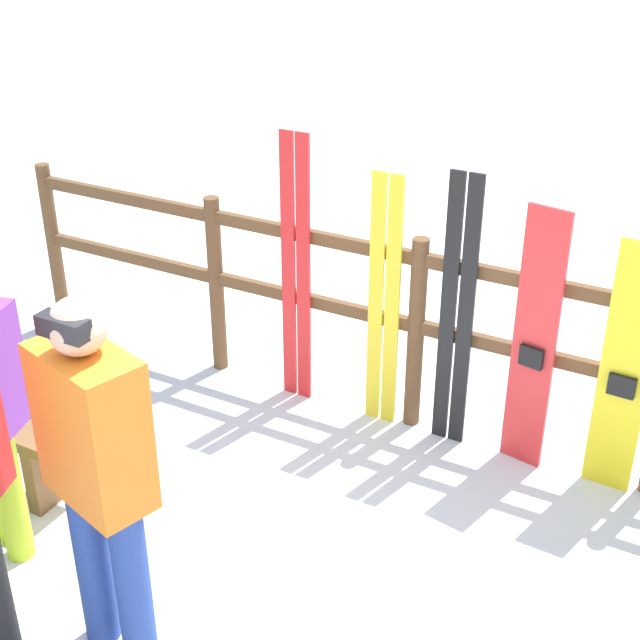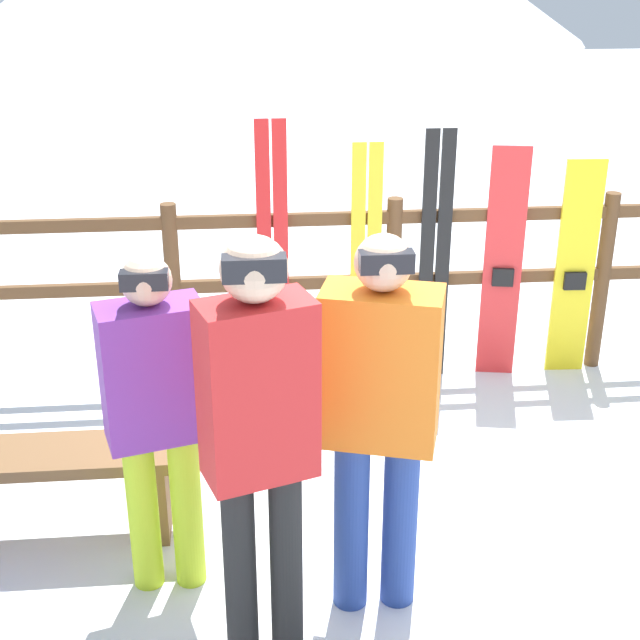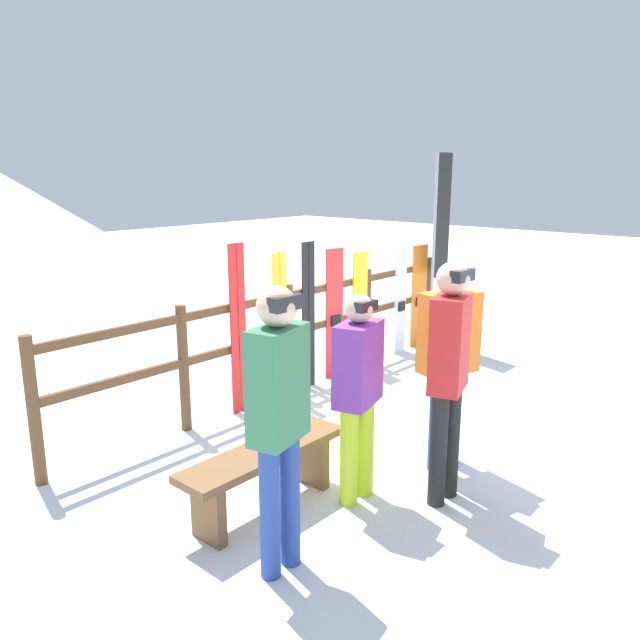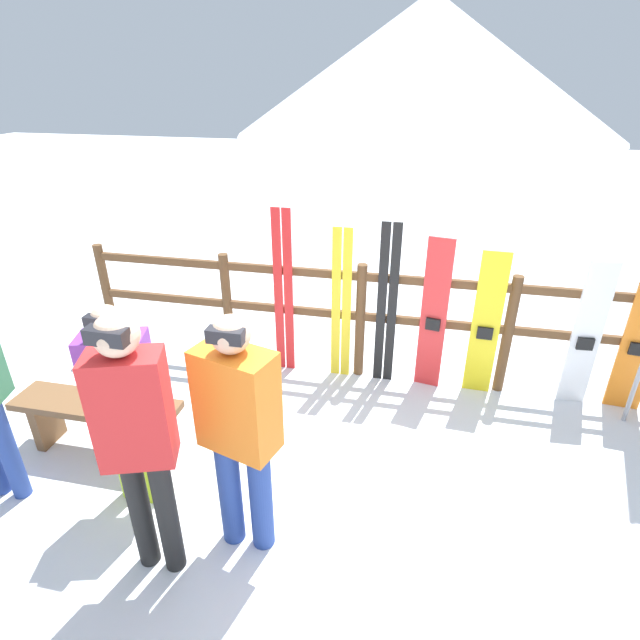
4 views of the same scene
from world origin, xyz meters
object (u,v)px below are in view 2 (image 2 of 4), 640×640
person_orange (379,405)px  ski_pair_black (435,258)px  bench (50,473)px  ski_pair_yellow (366,266)px  person_red (259,428)px  ski_pair_red (273,258)px  snowboard_red (503,265)px  snowboard_yellow (575,270)px  person_purple (156,406)px

person_orange → ski_pair_black: (0.70, 2.19, -0.16)m
bench → ski_pair_yellow: 2.40m
person_red → ski_pair_red: bearing=86.5°
bench → ski_pair_red: size_ratio=0.79×
snowboard_red → bench: bearing=-149.3°
ski_pair_yellow → snowboard_yellow: (1.39, -0.00, -0.07)m
ski_pair_black → snowboard_red: size_ratio=1.07×
ski_pair_black → bench: bearing=-144.3°
person_orange → ski_pair_yellow: person_orange is taller
snowboard_yellow → ski_pair_yellow: bearing=179.9°
ski_pair_red → ski_pair_yellow: bearing=-0.0°
ski_pair_black → ski_pair_red: bearing=180.0°
person_orange → snowboard_red: (1.15, 2.18, -0.22)m
person_red → snowboard_yellow: person_red is taller
bench → person_orange: size_ratio=0.81×
bench → ski_pair_yellow: bearing=42.1°
person_purple → person_orange: (0.92, -0.21, 0.07)m
bench → person_purple: bearing=-34.5°
person_orange → ski_pair_black: person_orange is taller
person_orange → person_purple: bearing=167.1°
ski_pair_yellow → person_red: bearing=-106.7°
person_purple → snowboard_red: bearing=43.6°
snowboard_red → person_orange: bearing=-117.8°
ski_pair_red → snowboard_red: (1.50, -0.00, -0.10)m
person_red → snowboard_red: person_red is taller
person_orange → ski_pair_red: (-0.34, 2.19, -0.12)m
bench → ski_pair_black: size_ratio=0.83×
bench → person_red: 1.53m
person_purple → person_orange: size_ratio=0.93×
person_purple → person_orange: bearing=-12.9°
ski_pair_yellow → ski_pair_black: 0.45m
bench → person_red: bearing=-41.8°
person_red → snowboard_yellow: 3.29m
snowboard_yellow → ski_pair_red: bearing=179.9°
person_orange → snowboard_yellow: bearing=53.1°
ski_pair_black → snowboard_yellow: ski_pair_black is taller
ski_pair_yellow → ski_pair_black: size_ratio=0.95×
person_red → ski_pair_yellow: 2.60m
bench → ski_pair_red: (1.16, 1.58, 0.51)m
person_red → person_purple: size_ratio=1.14×
bench → ski_pair_red: 2.02m
person_red → ski_pair_red: person_red is taller
ski_pair_black → person_red: bearing=-115.7°
bench → snowboard_yellow: (3.14, 1.58, 0.37)m
ski_pair_yellow → snowboard_red: size_ratio=1.03×
snowboard_yellow → person_red: bearing=-130.8°
ski_pair_red → snowboard_yellow: (1.99, -0.00, -0.15)m
bench → ski_pair_red: bearing=53.8°
person_purple → ski_pair_black: size_ratio=0.95×
ski_pair_yellow → ski_pair_black: bearing=0.0°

